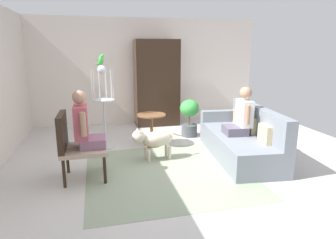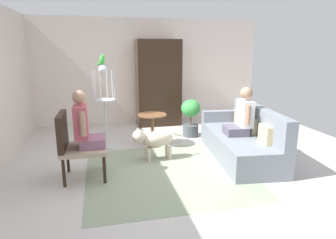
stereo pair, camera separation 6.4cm
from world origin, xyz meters
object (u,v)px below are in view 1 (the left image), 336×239
Objects in this scene: person_on_couch at (242,116)px; parrot at (101,60)px; couch at (242,139)px; dog at (154,139)px; armoire_cabinet at (157,83)px; armchair at (74,142)px; potted_plant at (189,115)px; bird_cage_stand at (104,106)px; round_end_table at (152,124)px; person_on_armchair at (85,125)px.

parrot is (-2.25, 1.09, 0.91)m from person_on_couch.
dog is at bearing 172.47° from couch.
armoire_cabinet is at bearing 110.57° from couch.
armchair reaches higher than potted_plant.
armoire_cabinet is at bearing 57.88° from armchair.
bird_cage_stand is 0.84m from parrot.
dog is 1.73m from parrot.
couch is 2.86m from parrot.
armoire_cabinet is at bearing 74.77° from round_end_table.
person_on_couch is at bearing 5.15° from armchair.
dog is at bearing -102.93° from armoire_cabinet.
round_end_table is 0.31× the size of armoire_cabinet.
person_on_couch is 1.01× the size of potted_plant.
person_on_armchair is at bearing -173.96° from couch.
armchair is 5.11× the size of parrot.
couch is at bearing 6.04° from person_on_armchair.
armchair is 2.81m from potted_plant.
person_on_couch is at bearing -25.85° from parrot.
round_end_table is 0.41× the size of bird_cage_stand.
armoire_cabinet is (-0.92, 2.61, 0.29)m from person_on_couch.
armchair is 0.28m from person_on_armchair.
parrot is (-0.01, -0.00, 0.84)m from bird_cage_stand.
parrot is at bearing 154.15° from person_on_couch.
person_on_couch is 0.99× the size of person_on_armchair.
round_end_table is 3.32× the size of parrot.
potted_plant is at bearing 107.82° from person_on_couch.
person_on_armchair reaches higher than couch.
person_on_couch is 2.66m from parrot.
dog is 1.57m from potted_plant.
armchair is (-2.76, -0.27, 0.25)m from couch.
potted_plant is at bearing 36.51° from armchair.
parrot reaches higher than dog.
dog is at bearing 23.69° from person_on_armchair.
bird_cage_stand is (-2.29, 1.06, 0.50)m from couch.
person_on_armchair is (0.16, -0.00, 0.23)m from armchair.
potted_plant is (1.79, 0.33, -0.34)m from bird_cage_stand.
dog is 1.09× the size of potted_plant.
couch is at bearing -69.43° from armoire_cabinet.
parrot reaches higher than person_on_couch.
parrot is 2.17m from potted_plant.
couch reaches higher than potted_plant.
parrot is at bearing 77.31° from person_on_armchair.
dog is 4.59× the size of parrot.
person_on_couch is 0.93× the size of dog.
dog is 0.42× the size of armoire_cabinet.
armchair is 1.54× the size of round_end_table.
armoire_cabinet is at bearing 60.28° from person_on_armchair.
potted_plant is (-0.46, 1.42, -0.28)m from person_on_couch.
round_end_table is at bearing -152.75° from potted_plant.
bird_cage_stand reaches higher than armchair.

